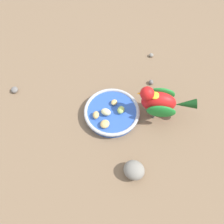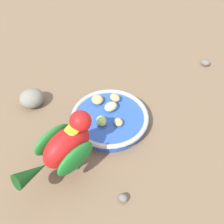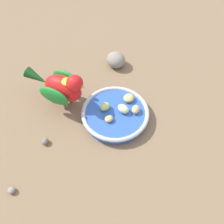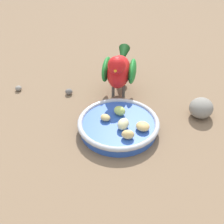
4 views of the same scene
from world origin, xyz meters
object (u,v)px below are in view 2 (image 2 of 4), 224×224
object	(u,v)px
feeding_bowl	(109,119)
apple_piece_4	(97,100)
pebble_0	(206,63)
apple_piece_2	(115,98)
apple_piece_1	(118,122)
apple_piece_0	(101,121)
parrot	(65,146)
rock_large	(32,98)
pebble_2	(123,198)
apple_piece_3	(111,107)

from	to	relation	value
feeding_bowl	apple_piece_4	size ratio (longest dim) A/B	5.99
pebble_0	apple_piece_2	bearing A→B (deg)	-78.24
apple_piece_1	feeding_bowl	bearing A→B (deg)	-159.15
apple_piece_0	parrot	size ratio (longest dim) A/B	0.16
parrot	rock_large	bearing A→B (deg)	73.37
apple_piece_2	pebble_2	bearing A→B (deg)	-17.92
pebble_0	apple_piece_3	bearing A→B (deg)	-74.73
feeding_bowl	apple_piece_4	bearing A→B (deg)	-169.57
rock_large	feeding_bowl	bearing A→B (deg)	51.24
apple_piece_0	pebble_0	xyz separation A→B (m)	(-0.14, 0.41, -0.03)
pebble_0	pebble_2	world-z (taller)	same
feeding_bowl	apple_piece_0	bearing A→B (deg)	-59.55
apple_piece_3	rock_large	xyz separation A→B (m)	(-0.12, -0.19, -0.01)
apple_piece_1	rock_large	bearing A→B (deg)	-132.63
feeding_bowl	apple_piece_3	distance (m)	0.03
parrot	pebble_0	distance (m)	0.57
feeding_bowl	apple_piece_1	bearing A→B (deg)	20.85
apple_piece_0	pebble_0	bearing A→B (deg)	108.67
pebble_2	pebble_0	bearing A→B (deg)	127.73
apple_piece_1	pebble_0	xyz separation A→B (m)	(-0.16, 0.37, -0.02)
parrot	pebble_2	xyz separation A→B (m)	(0.12, 0.09, -0.08)
apple_piece_2	rock_large	xyz separation A→B (m)	(-0.09, -0.21, -0.01)
apple_piece_1	apple_piece_3	bearing A→B (deg)	-179.75
apple_piece_1	rock_large	world-z (taller)	rock_large
apple_piece_3	parrot	bearing A→B (deg)	-52.08
pebble_2	parrot	bearing A→B (deg)	-144.56
apple_piece_3	rock_large	size ratio (longest dim) A/B	0.53
apple_piece_1	apple_piece_2	size ratio (longest dim) A/B	0.86
apple_piece_1	pebble_0	size ratio (longest dim) A/B	0.87
feeding_bowl	pebble_2	bearing A→B (deg)	-13.18
apple_piece_1	rock_large	distance (m)	0.26
apple_piece_0	apple_piece_1	world-z (taller)	apple_piece_0
parrot	pebble_2	world-z (taller)	parrot
feeding_bowl	apple_piece_0	size ratio (longest dim) A/B	6.61
apple_piece_3	pebble_2	world-z (taller)	apple_piece_3
feeding_bowl	apple_piece_4	world-z (taller)	apple_piece_4
feeding_bowl	rock_large	distance (m)	0.23
feeding_bowl	pebble_2	world-z (taller)	feeding_bowl
parrot	apple_piece_3	bearing A→B (deg)	11.13
apple_piece_0	rock_large	distance (m)	0.22
rock_large	pebble_0	bearing A→B (deg)	88.02
feeding_bowl	apple_piece_1	xyz separation A→B (m)	(0.03, 0.01, 0.02)
apple_piece_4	apple_piece_2	bearing A→B (deg)	75.74
pebble_0	rock_large	bearing A→B (deg)	-91.98
feeding_bowl	apple_piece_2	bearing A→B (deg)	144.94
apple_piece_1	apple_piece_3	world-z (taller)	apple_piece_3
feeding_bowl	apple_piece_4	distance (m)	0.07
apple_piece_0	parrot	distance (m)	0.14
rock_large	apple_piece_1	bearing A→B (deg)	47.37
feeding_bowl	apple_piece_2	world-z (taller)	apple_piece_2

